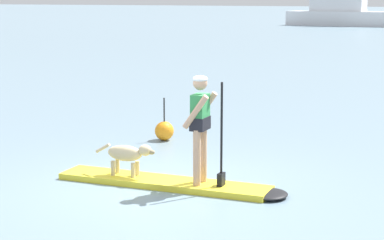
# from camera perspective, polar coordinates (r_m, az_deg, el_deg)

# --- Properties ---
(ground_plane) EXTENTS (400.00, 400.00, 0.00)m
(ground_plane) POSITION_cam_1_polar(r_m,az_deg,el_deg) (10.92, -2.42, -5.49)
(ground_plane) COLOR slate
(paddleboard) EXTENTS (3.81, 0.97, 0.10)m
(paddleboard) POSITION_cam_1_polar(r_m,az_deg,el_deg) (10.81, -1.31, -5.36)
(paddleboard) COLOR yellow
(paddleboard) RESTS_ON ground_plane
(person_paddler) EXTENTS (0.63, 0.51, 1.69)m
(person_paddler) POSITION_cam_1_polar(r_m,az_deg,el_deg) (10.43, 0.76, -0.10)
(person_paddler) COLOR tan
(person_paddler) RESTS_ON paddleboard
(dog) EXTENTS (1.07, 0.28, 0.54)m
(dog) POSITION_cam_1_polar(r_m,az_deg,el_deg) (11.07, -5.40, -2.86)
(dog) COLOR #CCB78C
(dog) RESTS_ON paddleboard
(moored_boat_outer) EXTENTS (12.11, 3.28, 9.13)m
(moored_boat_outer) POSITION_cam_1_polar(r_m,az_deg,el_deg) (72.59, 12.60, 8.69)
(moored_boat_outer) COLOR white
(moored_boat_outer) RESTS_ON ground_plane
(marker_buoy) EXTENTS (0.40, 0.40, 0.90)m
(marker_buoy) POSITION_cam_1_polar(r_m,az_deg,el_deg) (14.25, -2.33, -0.91)
(marker_buoy) COLOR orange
(marker_buoy) RESTS_ON ground_plane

